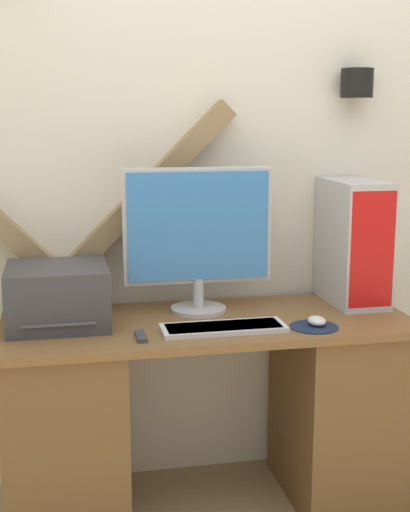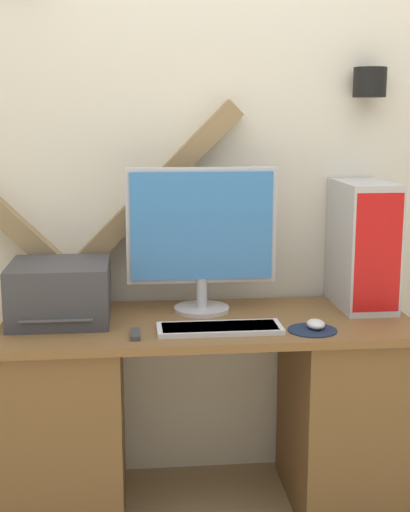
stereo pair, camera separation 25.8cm
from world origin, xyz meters
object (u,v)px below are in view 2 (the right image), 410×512
(computer_tower, at_px, (363,245))
(printer, at_px, (60,292))
(mouse, at_px, (316,324))
(monitor, at_px, (202,233))
(remote_control, at_px, (135,334))
(keyboard, at_px, (220,328))

(computer_tower, height_order, printer, computer_tower)
(mouse, bearing_deg, monitor, 142.85)
(computer_tower, bearing_deg, mouse, -131.16)
(remote_control, bearing_deg, mouse, 1.48)
(monitor, xyz_separation_m, printer, (-0.53, -0.08, -0.20))
(printer, bearing_deg, monitor, 8.17)
(keyboard, relative_size, remote_control, 4.06)
(keyboard, relative_size, mouse, 5.27)
(keyboard, distance_m, printer, 0.61)
(monitor, bearing_deg, remote_control, -130.49)
(keyboard, bearing_deg, mouse, -3.01)
(keyboard, height_order, remote_control, keyboard)
(monitor, relative_size, printer, 1.59)
(remote_control, bearing_deg, monitor, 49.51)
(monitor, relative_size, remote_control, 5.26)
(keyboard, bearing_deg, printer, 161.29)
(printer, distance_m, remote_control, 0.37)
(mouse, xyz_separation_m, computer_tower, (0.26, 0.29, 0.23))
(mouse, relative_size, computer_tower, 0.17)
(computer_tower, bearing_deg, monitor, -179.24)
(remote_control, bearing_deg, printer, 140.17)
(keyboard, xyz_separation_m, mouse, (0.34, -0.02, 0.01))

